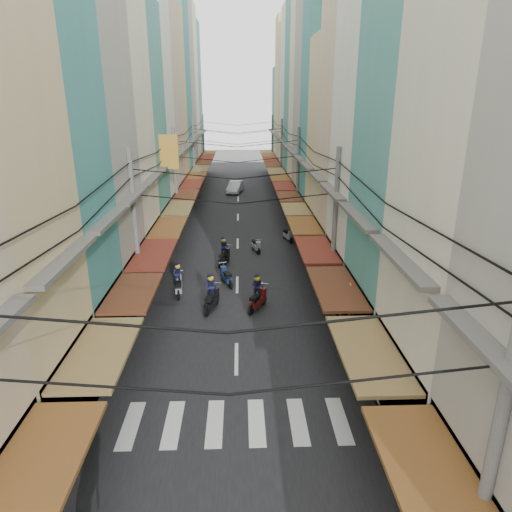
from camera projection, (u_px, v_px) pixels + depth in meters
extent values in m
plane|color=#61625D|center=(237.00, 335.00, 20.99)|extent=(160.00, 160.00, 0.00)
cube|color=black|center=(238.00, 223.00, 39.87)|extent=(10.00, 80.00, 0.02)
cube|color=gray|center=(163.00, 223.00, 39.65)|extent=(3.00, 80.00, 0.06)
cube|color=gray|center=(312.00, 222.00, 40.08)|extent=(3.00, 80.00, 0.06)
cube|color=silver|center=(131.00, 425.00, 15.20)|extent=(0.55, 2.40, 0.01)
cube|color=silver|center=(173.00, 424.00, 15.25)|extent=(0.55, 2.40, 0.01)
cube|color=silver|center=(215.00, 423.00, 15.29)|extent=(0.55, 2.40, 0.01)
cube|color=silver|center=(257.00, 422.00, 15.34)|extent=(0.55, 2.40, 0.01)
cube|color=silver|center=(298.00, 421.00, 15.39)|extent=(0.55, 2.40, 0.01)
cube|color=silver|center=(339.00, 420.00, 15.43)|extent=(0.55, 2.40, 0.01)
cube|color=brown|center=(36.00, 470.00, 9.51)|extent=(1.80, 4.34, 0.12)
cube|color=black|center=(57.00, 391.00, 14.36)|extent=(1.20, 4.52, 3.20)
cube|color=olive|center=(100.00, 351.00, 13.95)|extent=(1.80, 4.33, 0.12)
cube|color=#595651|center=(66.00, 259.00, 12.95)|extent=(0.50, 4.23, 0.15)
cube|color=teal|center=(3.00, 120.00, 15.91)|extent=(6.00, 4.30, 19.25)
cube|color=black|center=(99.00, 324.00, 18.61)|extent=(1.20, 4.13, 3.20)
cube|color=#5A2E19|center=(133.00, 292.00, 18.21)|extent=(1.80, 3.96, 0.12)
cube|color=#595651|center=(108.00, 220.00, 17.20)|extent=(0.50, 3.87, 0.15)
cube|color=#9E9B90|center=(52.00, 95.00, 20.09)|extent=(6.00, 5.14, 20.93)
cube|color=black|center=(126.00, 281.00, 23.07)|extent=(1.20, 4.94, 3.20)
cube|color=maroon|center=(154.00, 254.00, 22.66)|extent=(1.80, 4.73, 0.12)
cube|color=#595651|center=(135.00, 195.00, 21.66)|extent=(0.50, 4.63, 0.15)
cube|color=beige|center=(92.00, 129.00, 25.43)|extent=(6.00, 4.95, 17.43)
cube|color=black|center=(145.00, 249.00, 27.84)|extent=(1.20, 4.75, 3.20)
cube|color=brown|center=(169.00, 227.00, 27.43)|extent=(1.80, 4.56, 0.12)
cube|color=#595651|center=(154.00, 177.00, 26.42)|extent=(0.50, 4.46, 0.15)
cube|color=teal|center=(116.00, 133.00, 30.30)|extent=(6.00, 4.99, 16.32)
cube|color=black|center=(159.00, 227.00, 32.53)|extent=(1.20, 4.80, 3.20)
cube|color=olive|center=(179.00, 208.00, 32.12)|extent=(1.80, 4.60, 0.12)
cube|color=#595651|center=(167.00, 165.00, 31.12)|extent=(0.50, 4.50, 0.15)
cube|color=white|center=(128.00, 82.00, 33.78)|extent=(6.00, 4.65, 22.87)
cube|color=black|center=(169.00, 212.00, 37.08)|extent=(1.20, 4.46, 3.20)
cube|color=#5A2E19|center=(186.00, 194.00, 36.67)|extent=(1.80, 4.27, 0.12)
cube|color=#595651|center=(176.00, 157.00, 35.67)|extent=(0.50, 4.18, 0.15)
cube|color=beige|center=(142.00, 99.00, 38.66)|extent=(6.00, 4.89, 20.58)
cube|color=black|center=(176.00, 199.00, 41.59)|extent=(1.20, 4.70, 3.20)
cube|color=maroon|center=(192.00, 184.00, 41.18)|extent=(1.80, 4.50, 0.12)
cube|color=#595651|center=(183.00, 150.00, 40.17)|extent=(0.50, 4.40, 0.15)
cube|color=#D5BB85|center=(153.00, 111.00, 43.45)|extent=(6.00, 4.52, 18.44)
cube|color=black|center=(182.00, 190.00, 46.03)|extent=(1.20, 4.34, 3.20)
cube|color=brown|center=(197.00, 176.00, 45.62)|extent=(1.80, 4.16, 0.12)
cube|color=#595651|center=(189.00, 145.00, 44.62)|extent=(0.50, 4.07, 0.15)
cube|color=teal|center=(160.00, 98.00, 47.68)|extent=(6.00, 5.20, 20.63)
cube|color=black|center=(188.00, 181.00, 50.62)|extent=(1.20, 4.99, 3.20)
cube|color=olive|center=(201.00, 169.00, 50.21)|extent=(1.80, 4.78, 0.12)
cube|color=#595651|center=(193.00, 141.00, 49.20)|extent=(0.50, 4.68, 0.15)
cube|color=#9E9B90|center=(167.00, 84.00, 51.96)|extent=(6.00, 4.94, 23.70)
cube|color=black|center=(192.00, 174.00, 55.40)|extent=(1.20, 4.74, 3.20)
cube|color=#5A2E19|center=(204.00, 162.00, 54.99)|extent=(1.80, 4.55, 0.12)
cube|color=#595651|center=(198.00, 137.00, 53.99)|extent=(0.50, 4.45, 0.15)
cube|color=beige|center=(173.00, 96.00, 57.06)|extent=(6.00, 4.96, 21.12)
cube|color=black|center=(196.00, 168.00, 60.07)|extent=(1.20, 4.76, 3.20)
cube|color=maroon|center=(207.00, 157.00, 59.66)|extent=(1.80, 4.56, 0.12)
cube|color=#595651|center=(201.00, 134.00, 58.66)|extent=(0.50, 4.46, 0.15)
cube|color=teal|center=(179.00, 101.00, 61.98)|extent=(6.00, 5.04, 19.90)
cube|color=black|center=(199.00, 163.00, 64.79)|extent=(1.20, 4.84, 3.20)
cube|color=brown|center=(209.00, 153.00, 64.38)|extent=(1.80, 4.64, 0.12)
cube|color=#595651|center=(204.00, 131.00, 63.38)|extent=(0.50, 4.54, 0.15)
cube|color=brown|center=(169.00, 152.00, 29.88)|extent=(1.20, 0.40, 2.20)
cube|color=brown|center=(431.00, 475.00, 9.38)|extent=(1.80, 4.35, 0.12)
cube|color=#595651|center=(486.00, 346.00, 8.42)|extent=(0.50, 4.25, 0.15)
cube|color=black|center=(411.00, 389.00, 14.46)|extent=(1.20, 4.78, 3.20)
cube|color=olive|center=(368.00, 351.00, 13.96)|extent=(1.80, 4.58, 0.12)
cube|color=#595651|center=(399.00, 259.00, 12.99)|extent=(0.50, 4.48, 0.15)
cube|color=teal|center=(444.00, 176.00, 17.32)|extent=(6.00, 5.03, 15.08)
cube|color=black|center=(369.00, 317.00, 19.19)|extent=(1.20, 4.83, 3.20)
cube|color=#5A2E19|center=(335.00, 287.00, 18.68)|extent=(1.80, 4.63, 0.12)
cube|color=#595651|center=(356.00, 216.00, 17.72)|extent=(0.50, 4.53, 0.15)
cube|color=white|center=(408.00, 87.00, 20.88)|extent=(6.00, 4.79, 21.66)
cube|color=black|center=(344.00, 275.00, 23.83)|extent=(1.20, 4.60, 3.20)
cube|color=maroon|center=(316.00, 250.00, 23.32)|extent=(1.80, 4.41, 0.12)
cube|color=#595651|center=(332.00, 192.00, 22.36)|extent=(0.50, 4.31, 0.15)
cube|color=beige|center=(378.00, 98.00, 25.43)|extent=(6.00, 4.52, 20.74)
cube|color=black|center=(327.00, 247.00, 28.22)|extent=(1.20, 4.34, 3.20)
cube|color=brown|center=(304.00, 226.00, 27.72)|extent=(1.80, 4.16, 0.12)
cube|color=#595651|center=(317.00, 176.00, 26.75)|extent=(0.50, 4.07, 0.15)
cube|color=#D5BB85|center=(355.00, 150.00, 30.59)|extent=(6.00, 4.12, 14.13)
cube|color=black|center=(316.00, 228.00, 32.31)|extent=(1.20, 3.96, 3.20)
cube|color=olive|center=(296.00, 209.00, 31.80)|extent=(1.80, 3.79, 0.12)
cube|color=#595651|center=(307.00, 166.00, 30.84)|extent=(0.50, 3.71, 0.15)
cube|color=teal|center=(343.00, 119.00, 34.04)|extent=(6.00, 4.40, 17.68)
cube|color=black|center=(308.00, 214.00, 36.33)|extent=(1.20, 4.23, 3.20)
cube|color=#5A2E19|center=(289.00, 197.00, 35.82)|extent=(1.80, 4.05, 0.12)
cube|color=#595651|center=(299.00, 158.00, 34.86)|extent=(0.50, 3.96, 0.15)
cube|color=#9E9B90|center=(333.00, 86.00, 37.50)|extent=(6.00, 4.64, 22.59)
cube|color=black|center=(300.00, 202.00, 40.60)|extent=(1.20, 4.45, 3.20)
cube|color=maroon|center=(284.00, 186.00, 40.09)|extent=(1.80, 4.26, 0.12)
cube|color=#595651|center=(292.00, 152.00, 39.13)|extent=(0.50, 4.17, 0.15)
cube|color=beige|center=(324.00, 95.00, 41.80)|extent=(6.00, 4.00, 21.25)
cube|color=black|center=(295.00, 192.00, 44.68)|extent=(1.20, 3.84, 3.20)
cube|color=brown|center=(280.00, 178.00, 44.17)|extent=(1.80, 3.68, 0.12)
cube|color=#595651|center=(287.00, 146.00, 43.21)|extent=(0.50, 3.60, 0.15)
cube|color=teal|center=(316.00, 89.00, 45.88)|extent=(6.00, 5.01, 22.33)
cube|color=black|center=(290.00, 184.00, 48.93)|extent=(1.20, 4.81, 3.20)
cube|color=olive|center=(276.00, 171.00, 48.42)|extent=(1.80, 4.61, 0.12)
cube|color=#595651|center=(283.00, 142.00, 47.46)|extent=(0.50, 4.51, 0.15)
cube|color=white|center=(308.00, 103.00, 51.03)|extent=(6.00, 5.00, 19.71)
cube|color=black|center=(286.00, 177.00, 53.66)|extent=(1.20, 4.80, 3.20)
cube|color=#5A2E19|center=(273.00, 165.00, 53.15)|extent=(1.80, 4.60, 0.12)
cube|color=#595651|center=(279.00, 138.00, 52.19)|extent=(0.50, 4.50, 0.15)
cube|color=beige|center=(303.00, 115.00, 55.90)|extent=(6.00, 4.32, 16.86)
cube|color=black|center=(282.00, 171.00, 58.05)|extent=(1.20, 4.15, 3.20)
cube|color=maroon|center=(270.00, 160.00, 57.55)|extent=(1.80, 3.97, 0.12)
cube|color=#595651|center=(276.00, 135.00, 56.58)|extent=(0.50, 3.89, 0.15)
cube|color=#D5BB85|center=(299.00, 101.00, 59.47)|extent=(6.00, 4.33, 19.96)
cube|color=black|center=(279.00, 166.00, 62.14)|extent=(1.20, 4.16, 3.20)
cube|color=brown|center=(268.00, 155.00, 61.63)|extent=(1.80, 3.99, 0.12)
cube|color=#595651|center=(273.00, 133.00, 60.67)|extent=(0.50, 3.90, 0.15)
cube|color=teal|center=(294.00, 122.00, 64.74)|extent=(6.00, 4.88, 14.34)
cube|color=black|center=(277.00, 161.00, 66.49)|extent=(1.20, 4.68, 3.20)
cube|color=olive|center=(266.00, 152.00, 65.98)|extent=(1.80, 4.49, 0.12)
cube|color=#595651|center=(271.00, 130.00, 65.02)|extent=(0.50, 4.39, 0.15)
cylinder|color=slate|center=(494.00, 452.00, 8.48)|extent=(0.26, 0.26, 8.20)
cylinder|color=slate|center=(136.00, 233.00, 22.32)|extent=(0.26, 0.26, 8.20)
cylinder|color=slate|center=(334.00, 231.00, 22.64)|extent=(0.26, 0.26, 8.20)
cylinder|color=slate|center=(176.00, 180.00, 36.48)|extent=(0.26, 0.26, 8.20)
cylinder|color=slate|center=(298.00, 180.00, 36.80)|extent=(0.26, 0.26, 8.20)
cylinder|color=slate|center=(194.00, 157.00, 50.64)|extent=(0.26, 0.26, 8.20)
cylinder|color=slate|center=(281.00, 157.00, 50.97)|extent=(0.26, 0.26, 8.20)
cylinder|color=slate|center=(204.00, 144.00, 64.81)|extent=(0.26, 0.26, 8.20)
cylinder|color=slate|center=(272.00, 144.00, 65.13)|extent=(0.26, 0.26, 8.20)
imported|color=silver|center=(235.00, 193.00, 52.69)|extent=(4.92, 2.65, 1.65)
imported|color=black|center=(419.00, 369.00, 18.40)|extent=(1.88, 1.22, 1.21)
cylinder|color=black|center=(180.00, 285.00, 25.88)|extent=(0.10, 0.54, 0.54)
cylinder|color=black|center=(177.00, 295.00, 24.61)|extent=(0.10, 0.54, 0.54)
cube|color=#95969D|center=(179.00, 287.00, 25.19)|extent=(0.35, 1.19, 0.29)
cube|color=black|center=(178.00, 284.00, 24.84)|extent=(0.33, 0.57, 0.19)
cube|color=#95969D|center=(180.00, 280.00, 25.65)|extent=(0.31, 0.29, 0.57)
imported|color=#1D2045|center=(179.00, 285.00, 25.15)|extent=(0.55, 0.39, 1.38)
sphere|color=gold|center=(178.00, 268.00, 24.81)|extent=(0.29, 0.29, 0.29)
cylinder|color=black|center=(257.00, 299.00, 24.10)|extent=(0.11, 0.56, 0.56)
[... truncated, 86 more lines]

